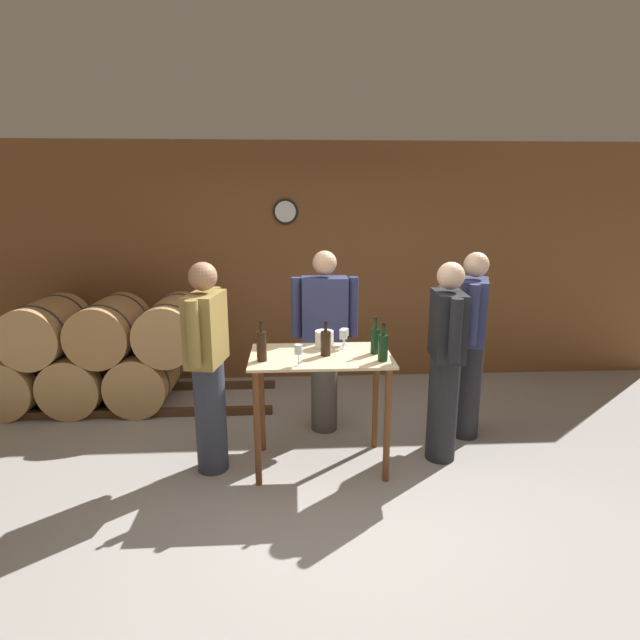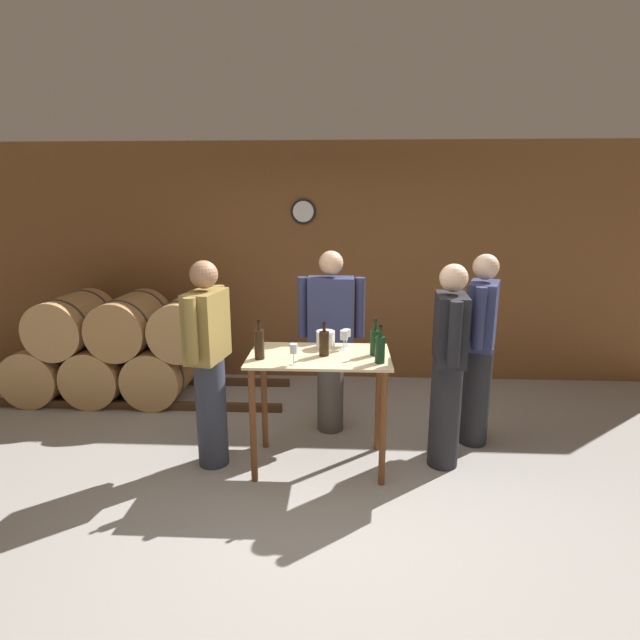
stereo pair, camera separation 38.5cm
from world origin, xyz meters
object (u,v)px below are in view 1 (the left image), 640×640
wine_bottle_far_left (262,345)px  ice_bucket (324,339)px  wine_glass_near_left (298,350)px  wine_glass_near_center (343,335)px  wine_glass_near_right (345,333)px  wine_bottle_right (383,347)px  person_host (208,365)px  person_visitor_near_door (446,359)px  person_visitor_with_scarf (470,342)px  wine_bottle_center (375,340)px  person_visitor_bearded (325,338)px  wine_bottle_left (326,343)px

wine_bottle_far_left → ice_bucket: (0.48, 0.31, -0.05)m
wine_glass_near_left → wine_glass_near_center: size_ratio=1.01×
wine_glass_near_left → wine_glass_near_right: (0.38, 0.49, -0.01)m
wine_bottle_right → person_host: person_host is taller
person_visitor_near_door → person_visitor_with_scarf: bearing=49.3°
wine_bottle_center → ice_bucket: (-0.38, 0.18, -0.04)m
wine_bottle_right → wine_glass_near_left: 0.63m
wine_bottle_center → wine_glass_near_center: bearing=149.7°
wine_glass_near_right → person_visitor_bearded: 0.44m
person_visitor_with_scarf → person_visitor_bearded: (-1.26, 0.20, -0.00)m
wine_glass_near_center → wine_glass_near_right: size_ratio=1.11×
wine_glass_near_center → ice_bucket: bearing=163.1°
wine_bottle_right → person_host: bearing=173.6°
wine_bottle_right → wine_bottle_center: bearing=99.0°
wine_glass_near_center → person_visitor_near_door: (0.80, -0.10, -0.18)m
person_host → ice_bucket: bearing=13.6°
wine_glass_near_left → wine_bottle_right: bearing=6.7°
wine_glass_near_center → wine_bottle_far_left: bearing=-156.9°
ice_bucket → wine_bottle_left: bearing=-90.8°
wine_bottle_far_left → person_visitor_with_scarf: 1.86m
wine_bottle_right → wine_glass_near_right: size_ratio=2.02×
wine_bottle_left → person_visitor_near_door: 0.97m
wine_bottle_center → wine_glass_near_left: size_ratio=1.86×
person_visitor_with_scarf → person_host: bearing=-168.0°
wine_bottle_far_left → wine_glass_near_center: wine_bottle_far_left is taller
wine_bottle_far_left → wine_glass_near_center: bearing=23.1°
person_visitor_near_door → wine_bottle_far_left: bearing=-173.3°
wine_glass_near_right → ice_bucket: (-0.17, -0.05, -0.04)m
wine_bottle_center → wine_glass_near_center: (-0.23, 0.14, 0.00)m
person_visitor_near_door → wine_bottle_right: bearing=-158.1°
wine_bottle_left → wine_glass_near_left: wine_bottle_left is taller
wine_glass_near_left → wine_glass_near_right: 0.62m
person_visitor_with_scarf → wine_glass_near_right: bearing=-170.1°
wine_bottle_right → ice_bucket: 0.55m
wine_bottle_far_left → wine_bottle_right: wine_bottle_far_left is taller
person_visitor_bearded → wine_glass_near_left: bearing=-105.5°
wine_bottle_center → person_visitor_with_scarf: person_visitor_with_scarf is taller
wine_bottle_far_left → wine_bottle_center: (0.86, 0.13, -0.01)m
wine_glass_near_center → person_visitor_with_scarf: person_visitor_with_scarf is taller
wine_bottle_right → person_host: 1.32m
wine_bottle_left → person_visitor_with_scarf: person_visitor_with_scarf is taller
wine_bottle_center → ice_bucket: 0.42m
person_visitor_bearded → ice_bucket: bearing=-94.1°
wine_glass_near_right → wine_bottle_center: bearing=-47.8°
wine_bottle_far_left → wine_bottle_left: wine_bottle_far_left is taller
wine_glass_near_right → person_visitor_near_door: bearing=-14.1°
wine_bottle_far_left → person_visitor_near_door: (1.43, 0.17, -0.19)m
wine_bottle_left → wine_bottle_center: size_ratio=0.89×
wine_bottle_center → wine_bottle_right: (0.03, -0.18, -0.00)m
ice_bucket → person_visitor_bearded: person_visitor_bearded is taller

